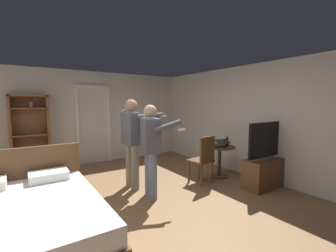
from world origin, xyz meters
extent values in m
plane|color=olive|center=(0.00, 0.00, 0.00)|extent=(6.85, 6.85, 0.00)
cube|color=beige|center=(0.00, 3.17, 1.25)|extent=(5.61, 0.12, 2.50)
cube|color=beige|center=(2.75, 0.00, 1.25)|extent=(0.12, 6.46, 2.50)
cube|color=white|center=(-0.36, 3.09, 1.02)|extent=(0.08, 0.08, 2.05)
cube|color=white|center=(0.49, 3.09, 1.02)|extent=(0.08, 0.08, 2.05)
cube|color=white|center=(0.07, 3.09, 2.09)|extent=(0.93, 0.08, 0.08)
cube|color=brown|center=(-1.69, -0.36, 0.17)|extent=(1.68, 2.06, 0.35)
cube|color=white|center=(-1.69, -0.36, 0.46)|extent=(1.62, 2.00, 0.22)
cube|color=brown|center=(-1.69, 0.63, 0.51)|extent=(1.68, 0.08, 1.02)
cube|color=white|center=(-1.32, 0.37, 0.63)|extent=(0.50, 0.34, 0.12)
cube|color=brown|center=(-1.80, 2.91, 0.92)|extent=(0.06, 0.32, 1.84)
cube|color=brown|center=(-1.05, 2.91, 0.92)|extent=(0.06, 0.32, 1.84)
cube|color=brown|center=(-1.43, 2.91, 1.82)|extent=(0.81, 0.32, 0.04)
cube|color=brown|center=(-1.43, 3.06, 0.92)|extent=(0.81, 0.02, 1.84)
cube|color=brown|center=(-1.43, 2.91, 0.31)|extent=(0.75, 0.32, 0.03)
cylinder|color=#8D434C|center=(-1.23, 2.91, 0.39)|extent=(0.08, 0.08, 0.13)
cube|color=brown|center=(-1.43, 2.91, 0.92)|extent=(0.75, 0.32, 0.03)
cube|color=brown|center=(-1.43, 2.91, 1.53)|extent=(0.75, 0.32, 0.03)
cylinder|color=#BB5E92|center=(-1.37, 2.91, 1.61)|extent=(0.08, 0.08, 0.13)
cube|color=brown|center=(2.39, -0.61, 0.28)|extent=(1.04, 0.40, 0.57)
cube|color=black|center=(2.39, -0.63, 0.95)|extent=(1.16, 0.05, 0.67)
cube|color=#1D7981|center=(2.39, -0.60, 0.95)|extent=(1.10, 0.01, 0.61)
cylinder|color=#4C331E|center=(2.06, 0.32, 0.33)|extent=(0.08, 0.08, 0.67)
cylinder|color=#4C331E|center=(2.06, 0.32, 0.01)|extent=(0.41, 0.41, 0.03)
cylinder|color=#4C331E|center=(2.06, 0.32, 0.68)|extent=(0.68, 0.68, 0.03)
cube|color=black|center=(2.03, 0.32, 0.71)|extent=(0.34, 0.25, 0.02)
cube|color=black|center=(2.01, 0.20, 0.82)|extent=(0.34, 0.23, 0.07)
cube|color=#2F1E96|center=(2.02, 0.21, 0.82)|extent=(0.31, 0.19, 0.06)
cylinder|color=#253310|center=(2.20, 0.24, 0.79)|extent=(0.06, 0.06, 0.18)
cylinder|color=#253310|center=(2.20, 0.24, 0.91)|extent=(0.03, 0.03, 0.05)
cylinder|color=brown|center=(1.59, 0.46, 0.23)|extent=(0.04, 0.04, 0.45)
cylinder|color=brown|center=(1.25, 0.41, 0.23)|extent=(0.04, 0.04, 0.45)
cylinder|color=brown|center=(1.64, 0.12, 0.23)|extent=(0.04, 0.04, 0.45)
cylinder|color=brown|center=(1.30, 0.07, 0.23)|extent=(0.04, 0.04, 0.45)
cube|color=brown|center=(1.44, 0.27, 0.47)|extent=(0.47, 0.47, 0.04)
cube|color=brown|center=(1.47, 0.10, 0.74)|extent=(0.42, 0.10, 0.50)
cylinder|color=slate|center=(0.27, 0.33, 0.41)|extent=(0.15, 0.15, 0.82)
cylinder|color=slate|center=(0.21, 0.09, 0.41)|extent=(0.15, 0.15, 0.82)
cube|color=#4C4C56|center=(0.24, 0.21, 1.10)|extent=(0.36, 0.49, 0.58)
sphere|color=tan|center=(0.24, 0.21, 1.52)|extent=(0.22, 0.22, 0.22)
cylinder|color=#4C4C56|center=(0.39, 0.43, 1.21)|extent=(0.33, 0.17, 0.47)
cylinder|color=#4C4C56|center=(0.40, -0.09, 1.27)|extent=(0.48, 0.20, 0.22)
cube|color=white|center=(0.62, -0.17, 1.21)|extent=(0.13, 0.06, 0.04)
cylinder|color=gray|center=(0.15, 0.93, 0.43)|extent=(0.15, 0.15, 0.86)
cylinder|color=gray|center=(0.16, 0.68, 0.43)|extent=(0.15, 0.15, 0.86)
cube|color=#4C4C56|center=(0.16, 0.81, 1.17)|extent=(0.27, 0.44, 0.61)
sphere|color=#936B4C|center=(0.16, 0.81, 1.61)|extent=(0.23, 0.23, 0.23)
cylinder|color=#4C4C56|center=(0.24, 1.05, 1.28)|extent=(0.34, 0.10, 0.49)
cylinder|color=#4C4C56|center=(0.44, 0.57, 1.41)|extent=(0.55, 0.11, 0.12)
cube|color=white|center=(0.71, 0.56, 1.40)|extent=(0.12, 0.04, 0.04)
cube|color=#4C1919|center=(-1.28, 2.47, 0.18)|extent=(0.62, 0.40, 0.37)
cube|color=black|center=(-1.36, 2.20, 0.22)|extent=(0.57, 0.48, 0.44)
camera|label=1|loc=(-1.64, -3.16, 1.65)|focal=24.16mm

